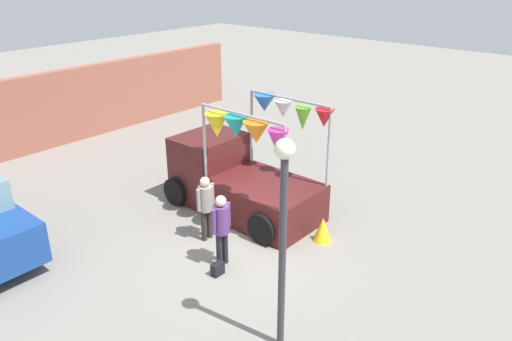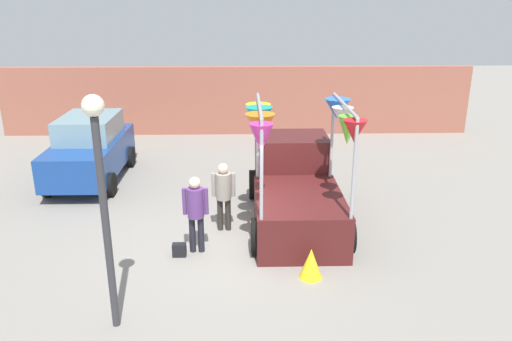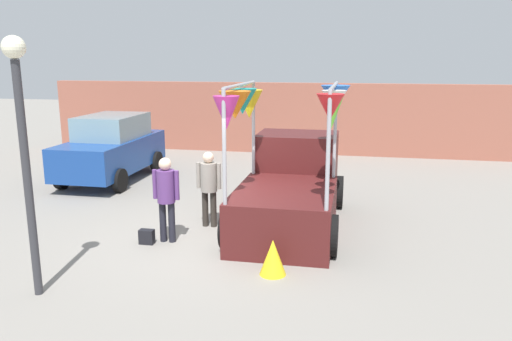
% 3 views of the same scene
% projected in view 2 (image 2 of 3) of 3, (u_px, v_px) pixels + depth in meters
% --- Properties ---
extents(ground_plane, '(60.00, 60.00, 0.00)m').
position_uv_depth(ground_plane, '(232.00, 245.00, 10.74)').
color(ground_plane, gray).
extents(vendor_truck, '(2.55, 4.08, 3.02)m').
position_uv_depth(vendor_truck, '(294.00, 183.00, 11.74)').
color(vendor_truck, '#4C1919').
rests_on(vendor_truck, ground).
extents(parked_car, '(1.88, 4.00, 1.88)m').
position_uv_depth(parked_car, '(90.00, 149.00, 14.34)').
color(parked_car, navy).
rests_on(parked_car, ground).
extents(person_customer, '(0.53, 0.34, 1.66)m').
position_uv_depth(person_customer, '(196.00, 207.00, 10.17)').
color(person_customer, black).
rests_on(person_customer, ground).
extents(person_vendor, '(0.53, 0.34, 1.60)m').
position_uv_depth(person_vendor, '(224.00, 191.00, 11.17)').
color(person_vendor, '#2D2823').
rests_on(person_vendor, ground).
extents(handbag, '(0.28, 0.16, 0.28)m').
position_uv_depth(handbag, '(179.00, 250.00, 10.25)').
color(handbag, black).
rests_on(handbag, ground).
extents(street_lamp, '(0.32, 0.32, 3.78)m').
position_uv_depth(street_lamp, '(101.00, 182.00, 7.32)').
color(street_lamp, '#333338').
rests_on(street_lamp, ground).
extents(brick_boundary_wall, '(18.00, 0.36, 2.60)m').
position_uv_depth(brick_boundary_wall, '(237.00, 101.00, 19.26)').
color(brick_boundary_wall, '#9E5947').
rests_on(brick_boundary_wall, ground).
extents(folded_kite_bundle_sunflower, '(0.62, 0.62, 0.60)m').
position_uv_depth(folded_kite_bundle_sunflower, '(311.00, 263.00, 9.41)').
color(folded_kite_bundle_sunflower, yellow).
rests_on(folded_kite_bundle_sunflower, ground).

